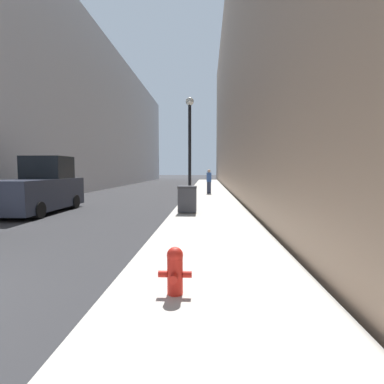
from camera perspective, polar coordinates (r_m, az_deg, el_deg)
name	(u,v)px	position (r m, az deg, el deg)	size (l,w,h in m)	color
sidewalk_right	(209,195)	(20.87, 3.26, -0.54)	(3.07, 60.00, 0.14)	#B7B2A8
building_left_glass	(48,115)	(33.14, -25.76, 13.14)	(12.00, 60.00, 14.33)	#BCBCC1
building_right_stone	(291,82)	(30.90, 18.42, 19.27)	(12.00, 60.00, 19.86)	#9E7F66
fire_hydrant	(175,270)	(4.15, -3.27, -14.56)	(0.45, 0.34, 0.64)	red
trash_bin	(187,199)	(11.64, -0.91, -1.35)	(0.73, 0.57, 1.04)	#3D3D42
lamppost	(190,143)	(15.02, -0.44, 9.33)	(0.39, 0.39, 5.22)	black
pickup_truck	(40,189)	(14.26, -27.02, 0.48)	(2.02, 4.84, 2.41)	#232838
pedestrian_on_sidewalk	(209,181)	(21.16, 3.25, 2.03)	(0.34, 0.22, 1.69)	#2D3347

